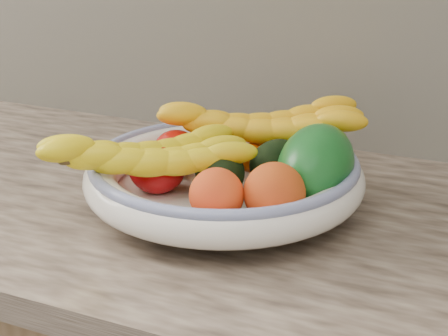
% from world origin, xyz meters
% --- Properties ---
extents(fruit_bowl, '(0.39, 0.39, 0.08)m').
position_xyz_m(fruit_bowl, '(0.00, 1.66, 0.95)').
color(fruit_bowl, white).
rests_on(fruit_bowl, kitchen_counter).
extents(clementine_back_left, '(0.06, 0.06, 0.04)m').
position_xyz_m(clementine_back_left, '(-0.03, 1.75, 0.95)').
color(clementine_back_left, '#E64904').
rests_on(clementine_back_left, fruit_bowl).
extents(clementine_back_right, '(0.06, 0.06, 0.05)m').
position_xyz_m(clementine_back_right, '(0.02, 1.75, 0.95)').
color(clementine_back_right, orange).
rests_on(clementine_back_right, fruit_bowl).
extents(clementine_back_mid, '(0.06, 0.06, 0.04)m').
position_xyz_m(clementine_back_mid, '(0.01, 1.73, 0.95)').
color(clementine_back_mid, '#ED4F04').
rests_on(clementine_back_mid, fruit_bowl).
extents(tomato_left, '(0.07, 0.07, 0.06)m').
position_xyz_m(tomato_left, '(-0.09, 1.69, 0.96)').
color(tomato_left, '#B1110B').
rests_on(tomato_left, fruit_bowl).
extents(tomato_near_left, '(0.10, 0.10, 0.07)m').
position_xyz_m(tomato_near_left, '(-0.08, 1.62, 0.96)').
color(tomato_near_left, '#B1070B').
rests_on(tomato_near_left, fruit_bowl).
extents(avocado_center, '(0.11, 0.12, 0.07)m').
position_xyz_m(avocado_center, '(0.00, 1.64, 0.96)').
color(avocado_center, black).
rests_on(avocado_center, fruit_bowl).
extents(avocado_right, '(0.09, 0.11, 0.06)m').
position_xyz_m(avocado_right, '(0.06, 1.70, 0.96)').
color(avocado_right, black).
rests_on(avocado_right, fruit_bowl).
extents(green_mango, '(0.14, 0.17, 0.14)m').
position_xyz_m(green_mango, '(0.13, 1.68, 0.98)').
color(green_mango, '#0F531A').
rests_on(green_mango, fruit_bowl).
extents(peach_front, '(0.07, 0.07, 0.07)m').
position_xyz_m(peach_front, '(0.04, 1.56, 0.97)').
color(peach_front, orange).
rests_on(peach_front, fruit_bowl).
extents(peach_right, '(0.08, 0.08, 0.08)m').
position_xyz_m(peach_right, '(0.10, 1.59, 0.97)').
color(peach_right, orange).
rests_on(peach_right, fruit_bowl).
extents(banana_bunch_back, '(0.34, 0.24, 0.09)m').
position_xyz_m(banana_bunch_back, '(0.02, 1.76, 0.99)').
color(banana_bunch_back, yellow).
rests_on(banana_bunch_back, fruit_bowl).
extents(banana_bunch_front, '(0.29, 0.29, 0.08)m').
position_xyz_m(banana_bunch_front, '(-0.08, 1.59, 0.98)').
color(banana_bunch_front, yellow).
rests_on(banana_bunch_front, fruit_bowl).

